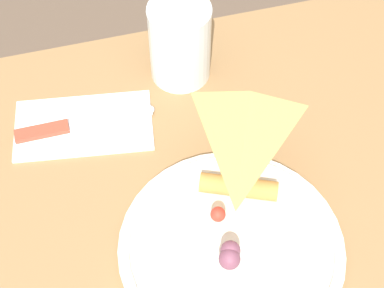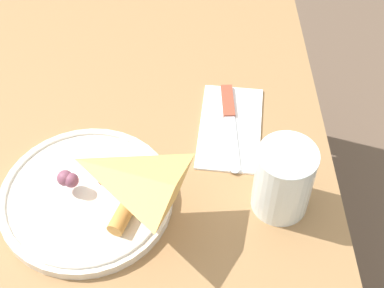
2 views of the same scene
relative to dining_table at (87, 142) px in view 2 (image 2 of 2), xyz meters
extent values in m
cube|color=olive|center=(0.00, 0.00, 0.08)|extent=(1.23, 0.82, 0.03)
cube|color=#4C3823|center=(-0.56, 0.36, -0.27)|extent=(0.06, 0.06, 0.67)
cylinder|color=silver|center=(0.19, 0.03, 0.10)|extent=(0.26, 0.26, 0.02)
torus|color=silver|center=(0.19, 0.03, 0.11)|extent=(0.24, 0.24, 0.01)
pyramid|color=#DBA351|center=(0.19, 0.02, 0.12)|extent=(0.15, 0.18, 0.02)
cylinder|color=#C68942|center=(0.22, 0.09, 0.12)|extent=(0.09, 0.06, 0.02)
sphere|color=red|center=(0.18, 0.06, 0.13)|extent=(0.02, 0.02, 0.02)
sphere|color=#7A4256|center=(0.18, 0.01, 0.13)|extent=(0.02, 0.02, 0.02)
sphere|color=#7A4256|center=(0.18, 0.00, 0.13)|extent=(0.02, 0.02, 0.02)
cylinder|color=white|center=(0.20, 0.31, 0.15)|extent=(0.08, 0.08, 0.12)
cylinder|color=#F4CC66|center=(0.20, 0.31, 0.13)|extent=(0.07, 0.07, 0.07)
torus|color=white|center=(0.20, 0.31, 0.21)|extent=(0.09, 0.09, 0.00)
cube|color=white|center=(0.05, 0.25, 0.09)|extent=(0.20, 0.13, 0.00)
cube|color=#99422D|center=(0.00, 0.25, 0.10)|extent=(0.07, 0.02, 0.01)
cube|color=silver|center=(0.09, 0.25, 0.10)|extent=(0.12, 0.02, 0.00)
ellipsoid|color=silver|center=(0.14, 0.25, 0.10)|extent=(0.02, 0.02, 0.00)
camera|label=1|loc=(0.07, -0.25, 0.72)|focal=55.00mm
camera|label=2|loc=(0.68, 0.17, 0.83)|focal=55.00mm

